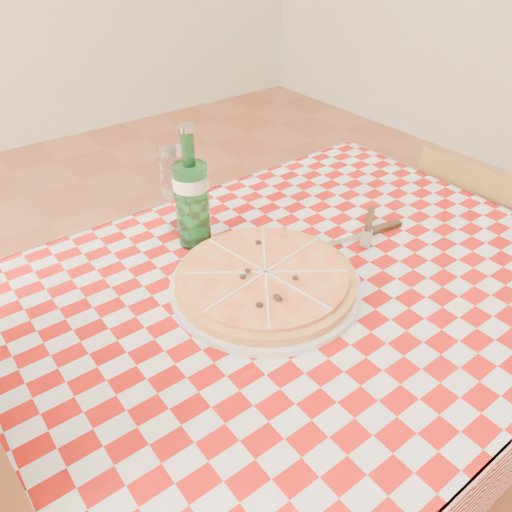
{
  "coord_description": "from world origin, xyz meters",
  "views": [
    {
      "loc": [
        -0.5,
        -0.56,
        1.38
      ],
      "look_at": [
        -0.02,
        0.06,
        0.82
      ],
      "focal_mm": 35.0,
      "sensor_mm": 36.0,
      "label": 1
    }
  ],
  "objects_px": {
    "pizza_plate": "(265,278)",
    "water_bottle": "(191,188)",
    "dining_table": "(281,329)",
    "wine_glass": "(178,191)",
    "chair_near": "(473,264)"
  },
  "relations": [
    {
      "from": "pizza_plate",
      "to": "water_bottle",
      "type": "height_order",
      "value": "water_bottle"
    },
    {
      "from": "dining_table",
      "to": "pizza_plate",
      "type": "height_order",
      "value": "pizza_plate"
    },
    {
      "from": "dining_table",
      "to": "wine_glass",
      "type": "relative_size",
      "value": 6.29
    },
    {
      "from": "dining_table",
      "to": "wine_glass",
      "type": "bearing_deg",
      "value": 96.11
    },
    {
      "from": "dining_table",
      "to": "water_bottle",
      "type": "relative_size",
      "value": 4.45
    },
    {
      "from": "dining_table",
      "to": "water_bottle",
      "type": "xyz_separation_m",
      "value": [
        -0.04,
        0.25,
        0.23
      ]
    },
    {
      "from": "water_bottle",
      "to": "wine_glass",
      "type": "height_order",
      "value": "water_bottle"
    },
    {
      "from": "dining_table",
      "to": "wine_glass",
      "type": "distance_m",
      "value": 0.38
    },
    {
      "from": "pizza_plate",
      "to": "water_bottle",
      "type": "bearing_deg",
      "value": 95.75
    },
    {
      "from": "dining_table",
      "to": "pizza_plate",
      "type": "bearing_deg",
      "value": 122.65
    },
    {
      "from": "water_bottle",
      "to": "chair_near",
      "type": "bearing_deg",
      "value": -16.46
    },
    {
      "from": "pizza_plate",
      "to": "dining_table",
      "type": "bearing_deg",
      "value": -57.35
    },
    {
      "from": "wine_glass",
      "to": "water_bottle",
      "type": "bearing_deg",
      "value": -95.71
    },
    {
      "from": "dining_table",
      "to": "pizza_plate",
      "type": "xyz_separation_m",
      "value": [
        -0.02,
        0.03,
        0.12
      ]
    },
    {
      "from": "dining_table",
      "to": "wine_glass",
      "type": "height_order",
      "value": "wine_glass"
    }
  ]
}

